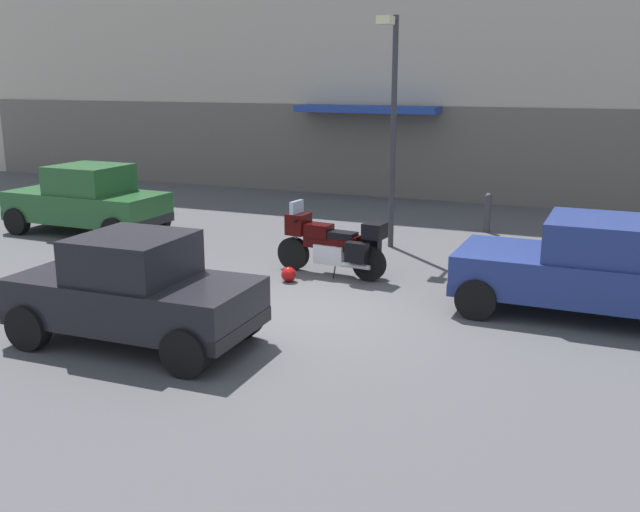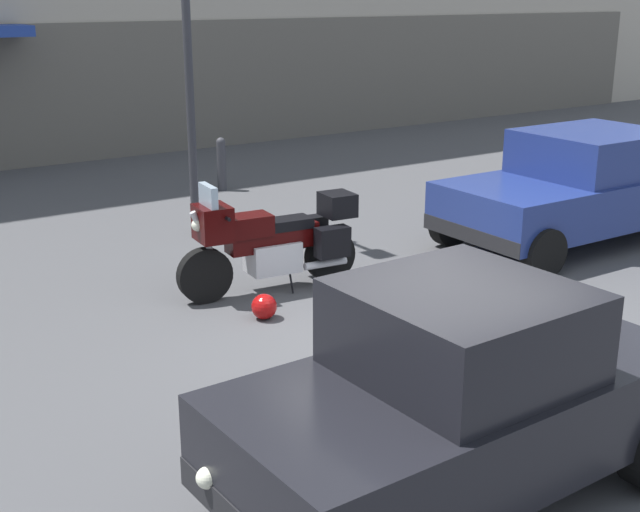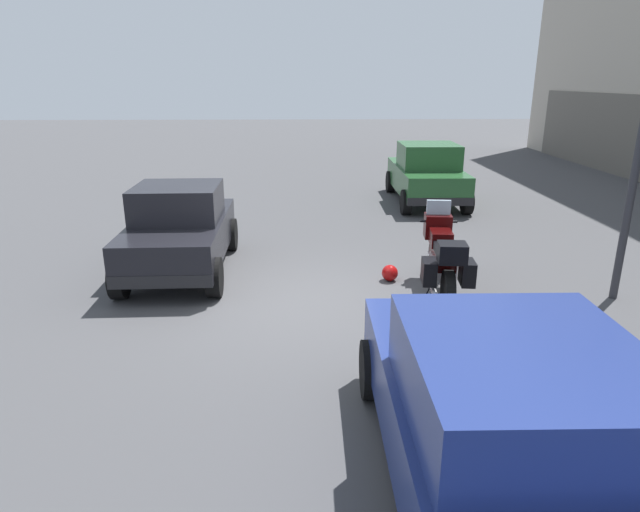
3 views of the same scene
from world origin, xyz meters
name	(u,v)px [view 3 (image 3 of 3)]	position (x,y,z in m)	size (l,w,h in m)	color
ground_plane	(295,300)	(0.00, 0.00, 0.00)	(80.00, 80.00, 0.00)	#424244
motorcycle	(442,256)	(-0.27, 2.36, 0.62)	(2.26, 0.85, 1.36)	black
helmet	(390,273)	(-0.84, 1.62, 0.14)	(0.28, 0.28, 0.28)	#990C0C
car_hatchback_near	(427,174)	(-7.02, 3.56, 0.81)	(3.90, 1.84, 1.64)	#235128
car_sedan_far	(514,437)	(4.54, 1.70, 0.78)	(4.59, 1.94, 1.56)	navy
car_compact_side	(180,230)	(-1.46, -2.03, 0.77)	(3.51, 1.77, 1.56)	black
streetlamp_curbside	(637,104)	(0.03, 4.91, 2.96)	(0.28, 0.94, 4.88)	#2D2D33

